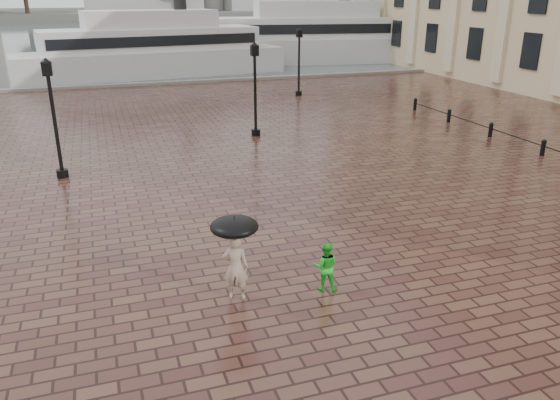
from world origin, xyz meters
The scene contains 11 objects.
ground centered at (0.00, 0.00, 0.00)m, with size 300.00×300.00×0.00m, color #3B1F1B.
harbour_water centered at (0.00, 92.00, 0.00)m, with size 240.00×240.00×0.00m, color #40474E.
quay_edge centered at (0.00, 32.00, 0.00)m, with size 80.00×0.60×0.30m, color slate.
far_shore centered at (0.00, 160.00, 1.00)m, with size 300.00×60.00×2.00m, color #4C4C47.
bollard_row centered at (14.00, 6.50, 0.40)m, with size 0.22×21.22×0.73m.
street_lamps centered at (-1.50, 17.50, 2.33)m, with size 21.44×14.44×4.40m.
adult_pedestrian centered at (-1.78, -0.91, 0.81)m, with size 0.59×0.39×1.63m, color tan.
child_pedestrian centered at (0.36, -1.20, 0.62)m, with size 0.60×0.47×1.24m, color green.
ferry_near centered at (0.51, 37.00, 2.21)m, with size 22.88×8.25×7.34m.
ferry_far centered at (17.39, 41.94, 2.46)m, with size 25.56×9.52×8.19m.
umbrella centered at (-1.78, -0.91, 1.84)m, with size 1.10×1.10×1.12m.
Camera 1 is at (-4.36, -11.86, 6.75)m, focal length 35.00 mm.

